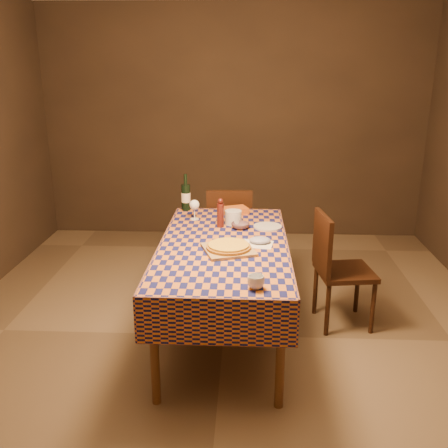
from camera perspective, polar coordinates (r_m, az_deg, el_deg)
The scene contains 16 objects.
room at distance 3.51m, azimuth -0.04°, elevation 6.76°, with size 5.00×5.10×2.70m.
dining_table at distance 3.69m, azimuth -0.04°, elevation -3.29°, with size 0.94×1.84×0.77m.
cutting_board at distance 3.51m, azimuth 0.53°, elevation -2.95°, with size 0.33×0.33×0.02m, color #987947.
pizza at distance 3.50m, azimuth 0.53°, elevation -2.56°, with size 0.42×0.42×0.03m.
pepper_mill at distance 4.00m, azimuth -0.41°, elevation 1.20°, with size 0.07×0.07×0.24m.
bowl at distance 3.98m, azimuth 1.88°, elevation -0.21°, with size 0.14×0.14×0.05m, color #5B424C.
wine_glass at distance 4.20m, azimuth -3.40°, elevation 2.12°, with size 0.09×0.09×0.17m.
wine_bottle at distance 4.48m, azimuth -4.38°, elevation 3.14°, with size 0.10×0.10×0.33m.
deli_tub at distance 4.08m, azimuth 1.06°, elevation 0.76°, with size 0.14×0.14×0.11m, color silver.
takeout_container at distance 4.39m, azimuth 1.24°, elevation 1.56°, with size 0.21×0.15×0.05m, color #BF5919.
white_plate at distance 4.03m, azimuth 5.01°, elevation -0.30°, with size 0.23×0.23×0.01m, color silver.
tumbler at distance 2.93m, azimuth 3.66°, elevation -6.63°, with size 0.10×0.10×0.08m, color silver.
flour_patch at distance 3.65m, azimuth 3.68°, elevation -2.31°, with size 0.24×0.18×0.00m, color silver.
flour_bag at distance 3.66m, azimuth 4.12°, elevation -1.85°, with size 0.16×0.12×0.05m, color #9198BA.
chair_far at distance 4.76m, azimuth 0.61°, elevation -0.56°, with size 0.44×0.44×0.93m.
chair_right at distance 4.04m, azimuth 12.61°, elevation -4.46°, with size 0.48×0.47×0.93m.
Camera 1 is at (0.17, -3.44, 2.02)m, focal length 40.00 mm.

